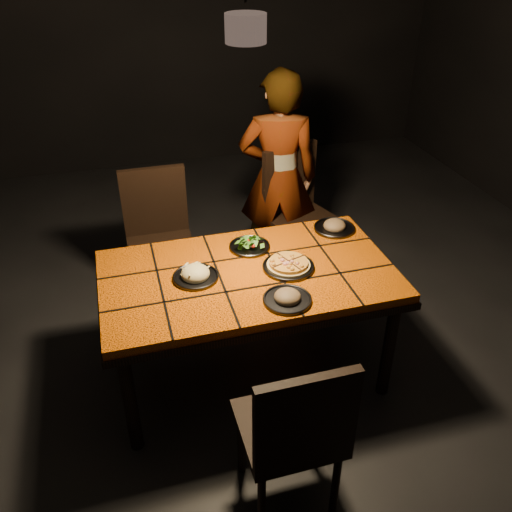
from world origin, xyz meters
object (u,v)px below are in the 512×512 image
object	(u,v)px
dining_table	(248,284)
chair_far_left	(159,231)
chair_near	(295,430)
chair_far_right	(298,207)
diner	(278,178)
plate_pizza	(288,265)
plate_pasta	(195,275)

from	to	relation	value
dining_table	chair_far_left	distance (m)	1.01
dining_table	chair_near	xyz separation A→B (m)	(-0.04, -0.93, -0.12)
chair_far_right	diner	distance (m)	0.26
dining_table	chair_far_right	xyz separation A→B (m)	(0.64, 0.97, -0.09)
plate_pizza	chair_near	bearing A→B (deg)	-106.50
chair_far_right	plate_pasta	distance (m)	1.34
plate_pizza	plate_pasta	world-z (taller)	plate_pasta
chair_far_left	plate_pasta	bearing A→B (deg)	-83.38
dining_table	chair_near	bearing A→B (deg)	-92.70
chair_far_left	plate_pasta	distance (m)	0.93
diner	plate_pizza	size ratio (longest dim) A/B	5.12
chair_far_right	plate_pizza	size ratio (longest dim) A/B	3.32
chair_far_left	diner	world-z (taller)	diner
chair_far_left	plate_pasta	world-z (taller)	chair_far_left
chair_far_left	chair_far_right	size ratio (longest dim) A/B	0.97
chair_far_left	chair_far_right	bearing A→B (deg)	2.86
dining_table	chair_far_left	xyz separation A→B (m)	(-0.39, 0.92, -0.11)
dining_table	plate_pasta	distance (m)	0.31
chair_far_right	chair_far_left	bearing A→B (deg)	164.33
chair_far_left	plate_pasta	xyz separation A→B (m)	(0.10, -0.90, 0.21)
diner	plate_pizza	distance (m)	1.14
plate_pizza	plate_pasta	distance (m)	0.51
chair_far_left	chair_far_right	world-z (taller)	chair_far_right
chair_near	chair_far_right	world-z (taller)	chair_far_right
dining_table	chair_far_right	size ratio (longest dim) A/B	1.59
chair_near	chair_far_left	xyz separation A→B (m)	(-0.35, 1.85, 0.02)
chair_far_left	plate_pizza	world-z (taller)	chair_far_left
chair_far_left	chair_far_right	distance (m)	1.03
chair_near	diner	bearing A→B (deg)	-105.94
chair_far_right	plate_pasta	xyz separation A→B (m)	(-0.93, -0.95, 0.19)
plate_pizza	chair_far_left	bearing A→B (deg)	123.14
chair_far_right	diner	world-z (taller)	diner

